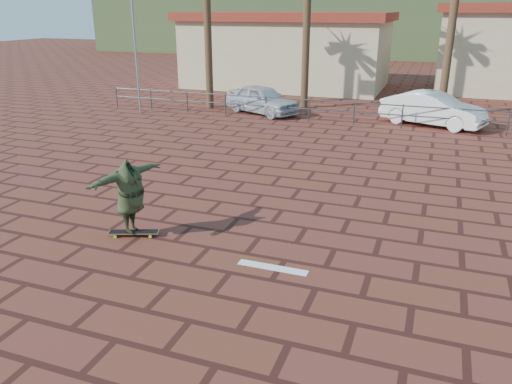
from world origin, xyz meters
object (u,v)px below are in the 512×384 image
longboard (134,232)px  car_silver (262,99)px  car_white (433,109)px  skateboarder (130,196)px

longboard → car_silver: bearing=76.9°
car_silver → car_white: car_white is taller
skateboarder → car_silver: 14.03m
skateboarder → car_silver: bearing=21.4°
car_white → car_silver: bearing=109.7°
longboard → car_white: (5.80, 13.89, 0.62)m
longboard → skateboarder: 0.85m
longboard → skateboarder: (0.00, 0.00, 0.85)m
longboard → car_white: 15.07m
car_white → skateboarder: bearing=177.0°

